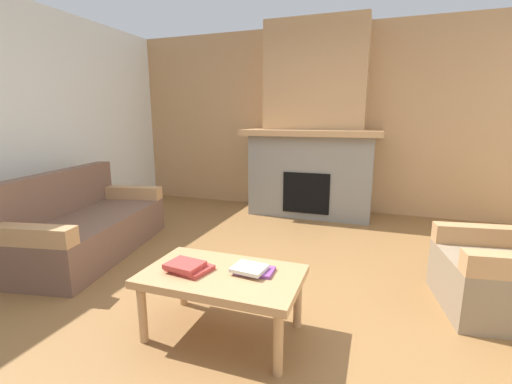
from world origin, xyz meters
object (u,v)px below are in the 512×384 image
(fireplace, at_px, (313,134))
(couch, at_px, (85,226))
(coffee_table, at_px, (222,280))
(armchair, at_px, (508,274))

(fireplace, xyz_separation_m, couch, (-1.93, -2.34, -0.88))
(fireplace, bearing_deg, couch, -129.52)
(fireplace, height_order, coffee_table, fireplace)
(couch, relative_size, coffee_table, 1.93)
(fireplace, bearing_deg, armchair, -50.42)
(armchair, bearing_deg, coffee_table, -152.99)
(fireplace, relative_size, coffee_table, 2.70)
(fireplace, bearing_deg, coffee_table, -89.75)
(fireplace, height_order, couch, fireplace)
(couch, height_order, coffee_table, couch)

